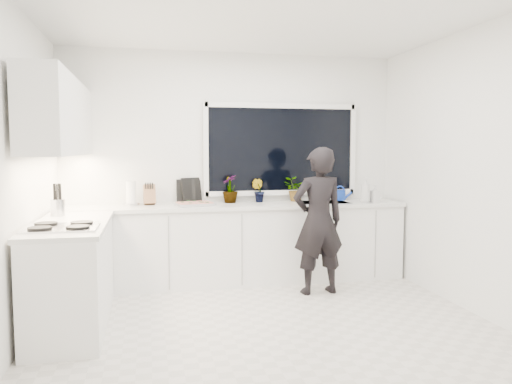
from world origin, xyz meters
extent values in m
cube|color=beige|center=(0.00, 0.00, -0.01)|extent=(4.00, 3.50, 0.02)
cube|color=white|center=(0.00, 1.76, 1.35)|extent=(4.00, 0.02, 2.70)
cube|color=white|center=(-2.01, 0.00, 1.35)|extent=(0.02, 3.50, 2.70)
cube|color=white|center=(2.01, 0.00, 1.35)|extent=(0.02, 3.50, 2.70)
cube|color=white|center=(0.00, 0.00, 2.71)|extent=(4.00, 3.50, 0.02)
cube|color=black|center=(0.60, 1.73, 1.55)|extent=(1.80, 0.02, 1.00)
cube|color=white|center=(0.00, 1.45, 0.44)|extent=(3.92, 0.58, 0.88)
cube|color=white|center=(-1.67, 0.35, 0.44)|extent=(0.58, 1.60, 0.88)
cube|color=silver|center=(0.00, 1.44, 0.90)|extent=(3.94, 0.62, 0.04)
cube|color=silver|center=(-1.67, 0.35, 0.90)|extent=(0.62, 1.60, 0.04)
cube|color=white|center=(-1.79, 0.70, 1.85)|extent=(0.34, 2.10, 0.70)
cube|color=silver|center=(1.05, 1.45, 0.87)|extent=(0.58, 0.42, 0.14)
cylinder|color=silver|center=(1.05, 1.65, 1.03)|extent=(0.03, 0.03, 0.22)
cube|color=black|center=(-1.69, 0.00, 0.94)|extent=(0.56, 0.48, 0.03)
imported|color=black|center=(0.77, 0.83, 0.79)|extent=(0.61, 0.43, 1.58)
cube|color=silver|center=(-0.49, 1.42, 0.94)|extent=(0.46, 0.37, 0.03)
cube|color=red|center=(-0.49, 1.42, 0.95)|extent=(0.42, 0.33, 0.01)
cylinder|color=#1339B2|center=(1.33, 1.61, 0.98)|extent=(0.18, 0.18, 0.13)
cylinder|color=white|center=(-1.19, 1.55, 1.05)|extent=(0.12, 0.12, 0.26)
cube|color=#936344|center=(-0.99, 1.59, 1.03)|extent=(0.14, 0.11, 0.22)
cylinder|color=silver|center=(-1.85, 0.80, 1.00)|extent=(0.16, 0.16, 0.16)
cube|color=black|center=(-0.57, 1.69, 1.06)|extent=(0.22, 0.02, 0.28)
cube|color=black|center=(-0.50, 1.69, 1.07)|extent=(0.24, 0.12, 0.30)
imported|color=#26662D|center=(-0.05, 1.61, 1.09)|extent=(0.26, 0.26, 0.33)
imported|color=#26662D|center=(0.29, 1.61, 1.06)|extent=(0.20, 0.19, 0.28)
imported|color=#26662D|center=(0.74, 1.61, 1.07)|extent=(0.31, 0.28, 0.29)
imported|color=#D8BF66|center=(1.52, 1.30, 1.07)|extent=(0.16, 0.16, 0.31)
imported|color=#D8BF66|center=(1.65, 1.30, 1.02)|extent=(0.10, 0.10, 0.21)
camera|label=1|loc=(-1.00, -4.21, 1.56)|focal=35.00mm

